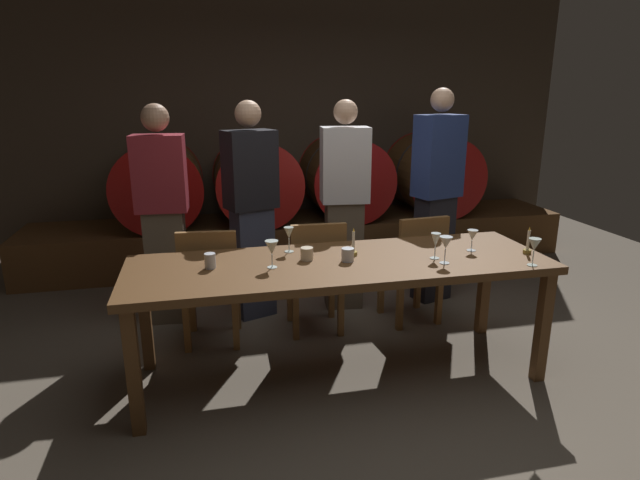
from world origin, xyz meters
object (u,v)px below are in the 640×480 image
(chair_right, at_px, (415,264))
(guest_center_left, at_px, (252,210))
(dining_table, at_px, (341,272))
(wine_glass_center_right, at_px, (446,243))
(wine_glass_center_left, at_px, (436,241))
(wine_barrel_far_left, at_px, (159,184))
(wine_barrel_far_right, at_px, (432,174))
(chair_left, at_px, (210,281))
(candle_left, at_px, (353,248))
(guest_far_left, at_px, (163,215))
(guest_center_right, at_px, (344,205))
(cup_center, at_px, (307,254))
(guest_far_right, at_px, (436,195))
(wine_glass_left, at_px, (289,234))
(wine_barrel_center_right, at_px, (345,177))
(wine_glass_far_right, at_px, (534,246))
(wine_barrel_center_left, at_px, (256,181))
(cup_right, at_px, (348,255))
(chair_center, at_px, (316,272))
(wine_glass_right, at_px, (472,236))
(wine_glass_far_left, at_px, (272,248))
(cup_left, at_px, (210,261))
(candle_right, at_px, (528,246))

(chair_right, distance_m, guest_center_left, 1.35)
(dining_table, distance_m, wine_glass_center_right, 0.66)
(wine_glass_center_left, bearing_deg, wine_barrel_far_left, 125.38)
(wine_barrel_far_right, distance_m, chair_right, 2.08)
(chair_left, relative_size, candle_left, 4.88)
(guest_far_left, xyz_separation_m, guest_center_right, (1.43, -0.03, 0.01))
(cup_center, bearing_deg, wine_glass_center_left, -11.20)
(chair_right, distance_m, guest_far_right, 0.71)
(dining_table, xyz_separation_m, wine_glass_left, (-0.28, 0.26, 0.19))
(wine_barrel_center_right, relative_size, guest_center_right, 0.51)
(wine_glass_left, bearing_deg, guest_far_right, 30.22)
(wine_barrel_far_right, distance_m, wine_glass_far_right, 2.86)
(dining_table, relative_size, guest_center_left, 1.51)
(wine_barrel_center_left, distance_m, cup_right, 2.48)
(cup_center, bearing_deg, chair_center, 71.96)
(wine_barrel_far_left, relative_size, wine_glass_left, 5.35)
(guest_center_right, height_order, guest_far_right, guest_far_right)
(guest_far_right, bearing_deg, dining_table, 26.88)
(wine_glass_center_right, bearing_deg, wine_glass_center_left, 99.80)
(wine_glass_center_right, xyz_separation_m, wine_glass_right, (0.29, 0.20, -0.03))
(dining_table, distance_m, wine_glass_far_right, 1.17)
(wine_barrel_center_right, xyz_separation_m, guest_far_left, (-1.81, -1.33, -0.01))
(guest_far_left, distance_m, wine_glass_far_left, 1.33)
(guest_far_left, xyz_separation_m, wine_glass_center_right, (1.71, -1.30, 0.03))
(dining_table, bearing_deg, chair_left, 142.53)
(wine_barrel_far_left, xyz_separation_m, chair_left, (0.43, -1.84, -0.39))
(guest_center_left, bearing_deg, wine_barrel_center_left, -117.70)
(candle_left, height_order, wine_glass_center_right, candle_left)
(wine_barrel_center_left, bearing_deg, chair_left, -106.39)
(chair_right, bearing_deg, cup_left, 15.31)
(chair_center, height_order, chair_right, same)
(wine_glass_right, xyz_separation_m, cup_center, (-1.09, 0.06, -0.06))
(wine_barrel_center_left, relative_size, wine_glass_right, 6.31)
(wine_glass_far_right, bearing_deg, candle_right, 62.97)
(wine_glass_center_left, relative_size, wine_glass_center_right, 0.97)
(wine_barrel_far_right, relative_size, candle_left, 4.90)
(wine_glass_center_right, bearing_deg, chair_right, 77.98)
(wine_barrel_far_right, xyz_separation_m, cup_left, (-2.51, -2.41, -0.06))
(wine_glass_left, relative_size, wine_glass_center_left, 1.01)
(guest_far_left, bearing_deg, wine_barrel_center_right, -139.22)
(guest_center_right, relative_size, wine_glass_far_left, 10.38)
(wine_glass_far_left, xyz_separation_m, wine_glass_center_left, (1.01, -0.05, -0.01))
(chair_center, bearing_deg, cup_center, 74.32)
(cup_left, bearing_deg, wine_barrel_far_right, 43.81)
(guest_far_right, height_order, cup_left, guest_far_right)
(chair_left, height_order, wine_glass_center_right, wine_glass_center_right)
(guest_far_left, distance_m, cup_center, 1.39)
(guest_center_right, relative_size, guest_far_right, 0.95)
(wine_barrel_center_right, relative_size, wine_barrel_far_right, 1.00)
(wine_barrel_center_left, xyz_separation_m, candle_right, (1.46, -2.57, -0.06))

